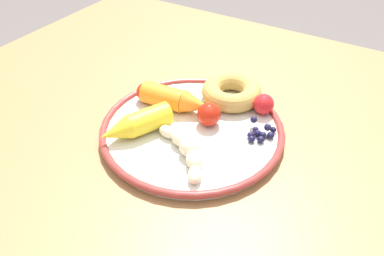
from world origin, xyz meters
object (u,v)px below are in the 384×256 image
object	(u,v)px
blueberry_pile	(260,133)
carrot_orange	(177,100)
dining_table	(210,162)
tomato_far	(264,104)
plate	(192,129)
tomato_mid	(146,92)
banana	(186,149)
carrot_yellow	(136,125)
donut	(232,92)
tomato_near	(211,115)

from	to	relation	value
blueberry_pile	carrot_orange	bearing A→B (deg)	-177.12
dining_table	blueberry_pile	world-z (taller)	blueberry_pile
tomato_far	plate	bearing A→B (deg)	-129.70
tomato_far	tomato_mid	bearing A→B (deg)	-159.43
plate	tomato_mid	xyz separation A→B (m)	(-0.11, 0.03, 0.02)
plate	banana	world-z (taller)	banana
carrot_yellow	tomato_mid	size ratio (longest dim) A/B	3.59
plate	carrot_orange	world-z (taller)	carrot_orange
dining_table	donut	size ratio (longest dim) A/B	10.45
banana	tomato_far	world-z (taller)	tomato_far
tomato_near	tomato_mid	world-z (taller)	tomato_near
banana	carrot_orange	distance (m)	0.12
carrot_yellow	tomato_far	size ratio (longest dim) A/B	3.43
carrot_orange	tomato_far	distance (m)	0.15
carrot_orange	tomato_far	xyz separation A→B (m)	(0.13, 0.07, -0.00)
tomato_near	tomato_far	distance (m)	0.10
banana	tomato_near	bearing A→B (deg)	92.55
dining_table	blueberry_pile	xyz separation A→B (m)	(0.09, 0.00, 0.10)
carrot_yellow	plate	bearing A→B (deg)	41.02
carrot_orange	tomato_far	size ratio (longest dim) A/B	3.65
blueberry_pile	tomato_mid	bearing A→B (deg)	-176.81
carrot_orange	tomato_near	distance (m)	0.07
dining_table	tomato_near	bearing A→B (deg)	-70.82
carrot_yellow	tomato_near	distance (m)	0.12
blueberry_pile	tomato_near	world-z (taller)	tomato_near
banana	donut	world-z (taller)	donut
dining_table	banana	bearing A→B (deg)	-85.18
dining_table	tomato_far	xyz separation A→B (m)	(0.06, 0.06, 0.12)
dining_table	plate	xyz separation A→B (m)	(-0.02, -0.04, 0.09)
carrot_yellow	tomato_near	size ratio (longest dim) A/B	3.12
donut	tomato_far	distance (m)	0.06
tomato_near	banana	bearing A→B (deg)	-87.45
carrot_orange	tomato_mid	size ratio (longest dim) A/B	3.82
dining_table	tomato_near	world-z (taller)	tomato_near
tomato_near	tomato_mid	xyz separation A→B (m)	(-0.13, 0.00, -0.00)
carrot_orange	dining_table	bearing A→B (deg)	5.15
carrot_yellow	donut	world-z (taller)	carrot_yellow
blueberry_pile	plate	bearing A→B (deg)	-159.72
tomato_mid	plate	bearing A→B (deg)	-13.22
plate	tomato_far	xyz separation A→B (m)	(0.08, 0.10, 0.02)
carrot_orange	plate	bearing A→B (deg)	-31.69
tomato_mid	tomato_near	bearing A→B (deg)	-1.02
donut	tomato_far	world-z (taller)	tomato_far
banana	blueberry_pile	xyz separation A→B (m)	(0.08, 0.10, -0.01)
banana	tomato_far	size ratio (longest dim) A/B	3.28
banana	carrot_yellow	xyz separation A→B (m)	(-0.09, 0.00, 0.01)
blueberry_pile	tomato_near	bearing A→B (deg)	-169.96
donut	tomato_mid	xyz separation A→B (m)	(-0.13, -0.08, 0.00)
dining_table	banana	world-z (taller)	banana
carrot_yellow	blueberry_pile	xyz separation A→B (m)	(0.17, 0.10, -0.01)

